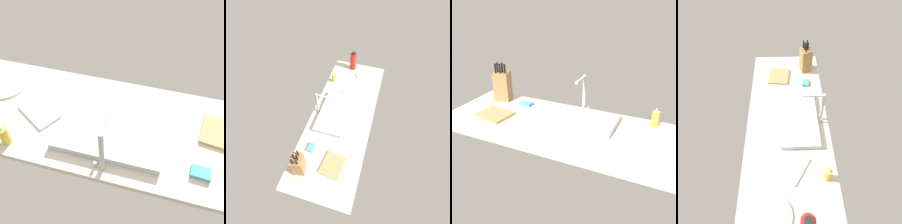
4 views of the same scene
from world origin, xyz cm
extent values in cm
cube|color=beige|center=(0.00, 0.00, 1.75)|extent=(179.10, 64.75, 3.50)
cube|color=#B7BABF|center=(0.37, 9.00, 5.55)|extent=(54.42, 29.31, 4.10)
cylinder|color=#B7BABF|center=(-1.21, 26.72, 17.27)|extent=(2.40, 2.40, 27.53)
cylinder|color=#B7BABF|center=(-1.21, 18.88, 30.03)|extent=(2.00, 15.67, 2.00)
cylinder|color=#B7BABF|center=(2.29, 26.72, 5.50)|extent=(1.60, 1.60, 4.00)
cube|color=#9E7042|center=(-67.13, 19.56, 14.89)|extent=(13.54, 12.12, 22.78)
cylinder|color=black|center=(-70.47, 16.97, 29.85)|extent=(1.68, 1.68, 7.16)
cylinder|color=black|center=(-71.27, 20.45, 29.85)|extent=(1.68, 1.68, 7.16)
cylinder|color=black|center=(-67.07, 18.06, 29.85)|extent=(1.68, 1.68, 7.16)
cylinder|color=black|center=(-67.20, 21.00, 29.85)|extent=(1.68, 1.68, 7.16)
cylinder|color=black|center=(-63.37, 19.08, 29.85)|extent=(1.68, 1.68, 7.16)
cube|color=tan|center=(-55.59, -7.21, 4.40)|extent=(24.73, 21.34, 1.80)
cylinder|color=gold|center=(49.08, 24.81, 8.60)|extent=(4.95, 4.95, 10.20)
cone|color=silver|center=(49.08, 24.81, 15.10)|extent=(2.72, 2.72, 2.80)
cube|color=white|center=(41.73, 3.27, 4.10)|extent=(26.02, 23.17, 1.20)
cube|color=#4CA3BC|center=(-45.03, 17.84, 4.70)|extent=(9.32, 6.49, 2.40)
camera|label=1|loc=(-20.07, 79.09, 109.63)|focal=40.47mm
camera|label=2|loc=(-114.58, -29.90, 167.87)|focal=30.02mm
camera|label=3|loc=(59.89, -138.40, 85.95)|focal=42.37mm
camera|label=4|loc=(105.54, -1.53, 135.72)|focal=33.42mm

